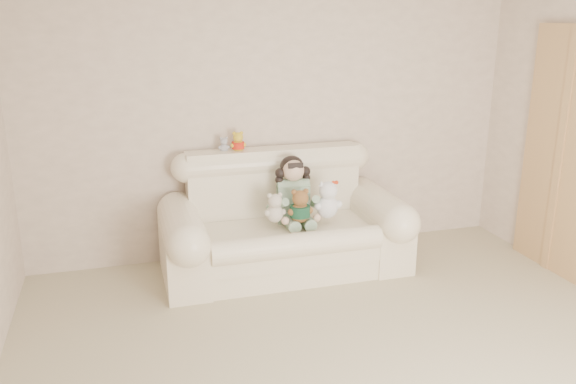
# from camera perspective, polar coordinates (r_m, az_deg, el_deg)

# --- Properties ---
(wall_back) EXTENTS (4.50, 0.00, 4.50)m
(wall_back) POSITION_cam_1_polar(r_m,az_deg,el_deg) (5.39, -1.22, 7.45)
(wall_back) COLOR beige
(wall_back) RESTS_ON ground
(sofa) EXTENTS (2.10, 0.95, 1.03)m
(sofa) POSITION_cam_1_polar(r_m,az_deg,el_deg) (5.10, -0.32, -2.22)
(sofa) COLOR #F4EDC5
(sofa) RESTS_ON floor
(door_panel) EXTENTS (0.06, 0.90, 2.10)m
(door_panel) POSITION_cam_1_polar(r_m,az_deg,el_deg) (5.52, 24.97, 3.46)
(door_panel) COLOR tan
(door_panel) RESTS_ON floor
(seated_child) EXTENTS (0.42, 0.48, 0.59)m
(seated_child) POSITION_cam_1_polar(r_m,az_deg,el_deg) (5.13, 0.50, 0.29)
(seated_child) COLOR #2A6932
(seated_child) RESTS_ON sofa
(brown_teddy) EXTENTS (0.23, 0.19, 0.34)m
(brown_teddy) POSITION_cam_1_polar(r_m,az_deg,el_deg) (4.92, 1.16, -1.03)
(brown_teddy) COLOR brown
(brown_teddy) RESTS_ON sofa
(white_cat) EXTENTS (0.29, 0.24, 0.39)m
(white_cat) POSITION_cam_1_polar(r_m,az_deg,el_deg) (5.03, 3.85, -0.35)
(white_cat) COLOR white
(white_cat) RESTS_ON sofa
(cream_teddy) EXTENTS (0.21, 0.18, 0.30)m
(cream_teddy) POSITION_cam_1_polar(r_m,az_deg,el_deg) (4.93, -1.28, -1.25)
(cream_teddy) COLOR beige
(cream_teddy) RESTS_ON sofa
(yellow_mini_bear) EXTENTS (0.14, 0.11, 0.22)m
(yellow_mini_bear) POSITION_cam_1_polar(r_m,az_deg,el_deg) (5.21, -4.84, 5.02)
(yellow_mini_bear) COLOR gold
(yellow_mini_bear) RESTS_ON sofa
(grey_mini_plush) EXTENTS (0.13, 0.11, 0.16)m
(grey_mini_plush) POSITION_cam_1_polar(r_m,az_deg,el_deg) (5.20, -6.20, 4.68)
(grey_mini_plush) COLOR #ADADB4
(grey_mini_plush) RESTS_ON sofa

